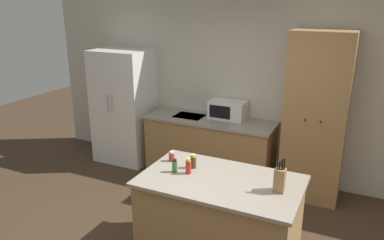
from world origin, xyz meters
name	(u,v)px	position (x,y,z in m)	size (l,w,h in m)	color
wall_back	(261,92)	(0.00, 2.33, 1.30)	(7.20, 0.06, 2.60)	beige
refrigerator	(124,106)	(-2.17, 1.96, 0.92)	(0.89, 0.71, 1.83)	white
back_counter	(210,147)	(-0.66, 1.98, 0.45)	(1.93, 0.68, 0.90)	#9E7547
pantry_cabinet	(316,118)	(0.82, 2.01, 1.11)	(0.77, 0.61, 2.23)	#9E7547
kitchen_island	(219,220)	(0.21, 0.20, 0.46)	(1.55, 0.93, 0.92)	#9E7547
microwave	(228,110)	(-0.43, 2.12, 1.03)	(0.53, 0.33, 0.26)	white
knife_block	(280,180)	(0.77, 0.21, 1.04)	(0.10, 0.09, 0.33)	#9E7547
spice_bottle_tall_dark	(188,166)	(-0.13, 0.18, 1.00)	(0.06, 0.06, 0.17)	#B2281E
spice_bottle_short_red	(172,156)	(-0.43, 0.38, 0.97)	(0.06, 0.06, 0.11)	#B2281E
spice_bottle_amber_oil	(193,161)	(-0.14, 0.32, 0.99)	(0.06, 0.06, 0.15)	#563319
spice_bottle_green_herb	(175,166)	(-0.27, 0.15, 0.98)	(0.05, 0.05, 0.14)	#337033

